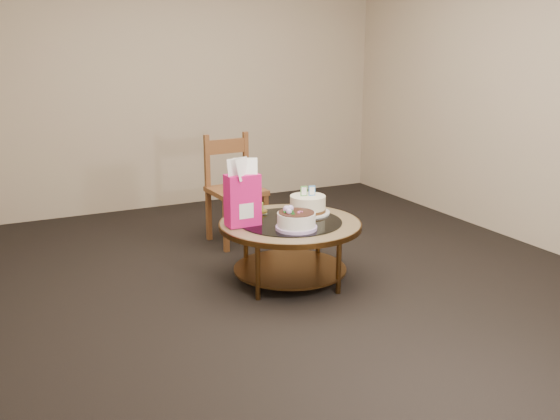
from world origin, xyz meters
name	(u,v)px	position (x,y,z in m)	size (l,w,h in m)	color
ground	(290,281)	(0.00, 0.00, 0.00)	(5.00, 5.00, 0.00)	black
room_walls	(291,65)	(0.00, 0.00, 1.54)	(4.52, 5.02, 2.61)	tan
coffee_table	(290,232)	(0.00, 0.00, 0.38)	(1.02, 1.02, 0.46)	#563718
decorated_cake	(296,221)	(-0.05, -0.19, 0.51)	(0.28, 0.28, 0.17)	#BD9DDD
cream_cake	(308,205)	(0.21, 0.13, 0.52)	(0.33, 0.33, 0.21)	white
gift_bag	(242,193)	(-0.34, 0.06, 0.69)	(0.24, 0.17, 0.47)	#F2166D
pillar_candle	(259,209)	(-0.11, 0.29, 0.49)	(0.12, 0.12, 0.09)	#F2DA63
dining_chair	(234,189)	(0.00, 1.06, 0.47)	(0.45, 0.45, 0.93)	brown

